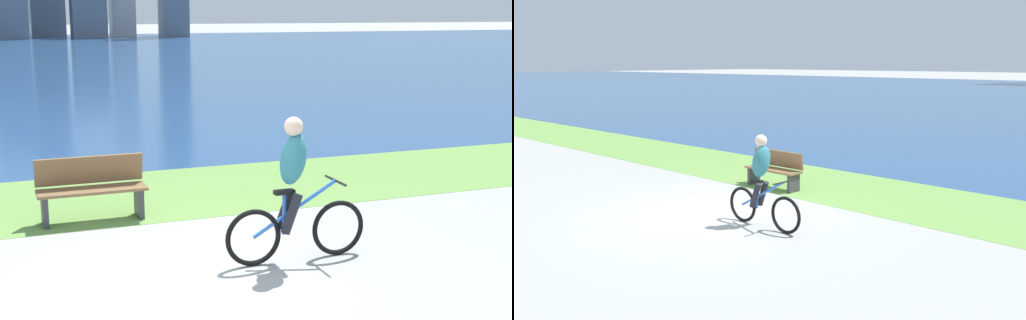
{
  "view_description": "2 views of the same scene",
  "coord_description": "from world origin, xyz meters",
  "views": [
    {
      "loc": [
        -1.85,
        -7.36,
        2.89
      ],
      "look_at": [
        1.17,
        0.71,
        1.07
      ],
      "focal_mm": 49.69,
      "sensor_mm": 36.0,
      "label": 1
    },
    {
      "loc": [
        8.05,
        -7.02,
        3.01
      ],
      "look_at": [
        1.28,
        0.21,
        1.21
      ],
      "focal_mm": 38.24,
      "sensor_mm": 36.0,
      "label": 2
    }
  ],
  "objects": [
    {
      "name": "ground_plane",
      "position": [
        0.0,
        0.0,
        0.0
      ],
      "size": [
        300.0,
        300.0,
        0.0
      ],
      "primitive_type": "plane",
      "color": "#9E9E99"
    },
    {
      "name": "bay_water_surface",
      "position": [
        0.0,
        44.8,
        0.0
      ],
      "size": [
        300.0,
        79.17,
        0.0
      ],
      "primitive_type": "cube",
      "color": "navy",
      "rests_on": "ground"
    },
    {
      "name": "cyclist_lead",
      "position": [
        1.35,
        -0.07,
        0.84
      ],
      "size": [
        1.76,
        0.52,
        1.72
      ],
      "color": "black",
      "rests_on": "ground"
    },
    {
      "name": "grass_strip_bayside",
      "position": [
        0.0,
        3.59,
        0.0
      ],
      "size": [
        120.0,
        3.26,
        0.01
      ],
      "primitive_type": "cube",
      "color": "#6B9947",
      "rests_on": "ground"
    },
    {
      "name": "bench_near_path",
      "position": [
        -0.64,
        2.44,
        0.45
      ],
      "size": [
        1.5,
        0.47,
        0.9
      ],
      "color": "brown",
      "rests_on": "ground"
    }
  ]
}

